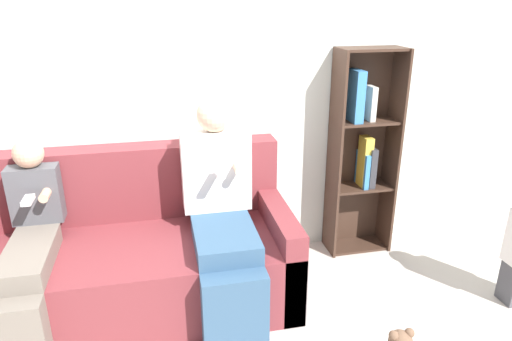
{
  "coord_description": "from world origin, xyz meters",
  "views": [
    {
      "loc": [
        0.19,
        -1.99,
        1.79
      ],
      "look_at": [
        0.75,
        0.59,
        0.79
      ],
      "focal_mm": 32.0,
      "sensor_mm": 36.0,
      "label": 1
    }
  ],
  "objects_px": {
    "adult_seated": "(222,207)",
    "bookshelf": "(361,149)",
    "couch": "(123,257)",
    "child_seated": "(29,248)"
  },
  "relations": [
    {
      "from": "child_seated",
      "to": "bookshelf",
      "type": "relative_size",
      "value": 0.71
    },
    {
      "from": "couch",
      "to": "child_seated",
      "type": "distance_m",
      "value": 0.54
    },
    {
      "from": "couch",
      "to": "child_seated",
      "type": "height_order",
      "value": "child_seated"
    },
    {
      "from": "adult_seated",
      "to": "bookshelf",
      "type": "relative_size",
      "value": 0.84
    },
    {
      "from": "bookshelf",
      "to": "couch",
      "type": "bearing_deg",
      "value": -168.91
    },
    {
      "from": "adult_seated",
      "to": "bookshelf",
      "type": "distance_m",
      "value": 1.18
    },
    {
      "from": "adult_seated",
      "to": "child_seated",
      "type": "height_order",
      "value": "adult_seated"
    },
    {
      "from": "child_seated",
      "to": "adult_seated",
      "type": "bearing_deg",
      "value": 3.04
    },
    {
      "from": "adult_seated",
      "to": "bookshelf",
      "type": "bearing_deg",
      "value": 22.91
    },
    {
      "from": "couch",
      "to": "adult_seated",
      "type": "bearing_deg",
      "value": -12.05
    }
  ]
}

